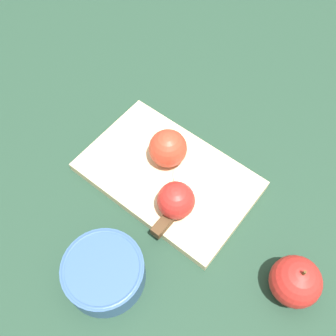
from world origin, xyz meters
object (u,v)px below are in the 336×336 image
Objects in this scene: apple_whole at (295,281)px; bowl at (104,272)px; knife at (169,218)px; apple_half_left at (168,148)px; apple_half_right at (176,200)px.

apple_whole is 0.70× the size of bowl.
apple_whole reaches higher than knife.
knife is 0.24m from apple_whole.
apple_half_left is at bearing 114.88° from bowl.
apple_half_right reaches higher than knife.
apple_half_left reaches higher than bowl.
knife is at bearing -160.33° from apple_whole.
apple_whole reaches higher than apple_half_left.
apple_half_right is 0.50× the size of bowl.
apple_half_right is 0.43× the size of knife.
bowl is at bearing 45.89° from apple_half_left.
apple_whole reaches higher than bowl.
bowl is (0.11, -0.24, -0.03)m from apple_half_left.
bowl reaches higher than knife.
apple_half_right is at bearing -166.40° from apple_whole.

